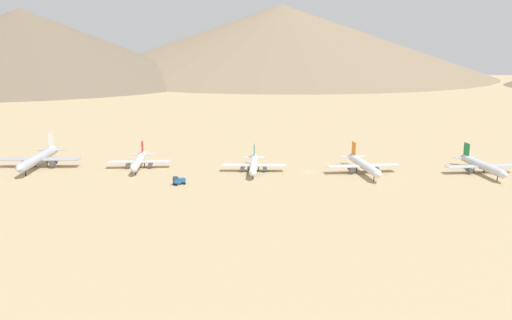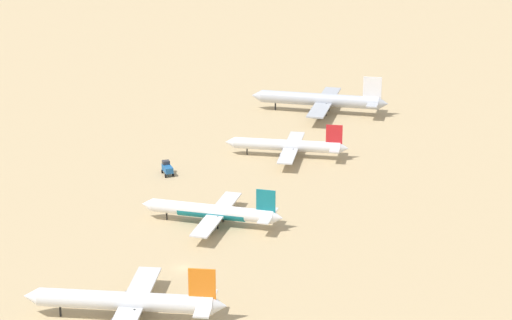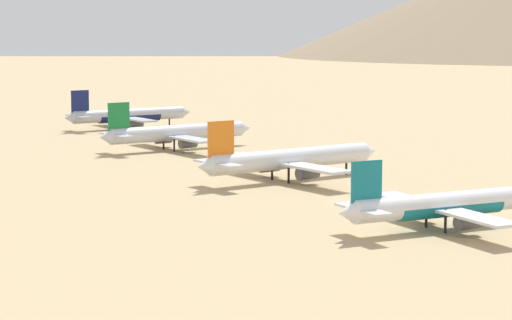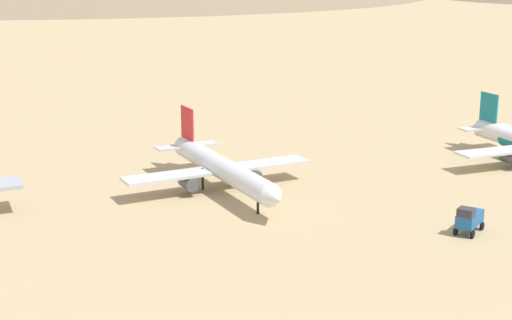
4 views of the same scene
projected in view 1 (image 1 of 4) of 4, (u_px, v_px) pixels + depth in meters
name	position (u px, v px, depth m)	size (l,w,h in m)	color
ground_plane	(308.00, 172.00, 260.96)	(1800.00, 1800.00, 0.00)	tan
parked_jet_0	(39.00, 158.00, 268.03)	(49.79, 40.47, 14.35)	#B2B7C1
parked_jet_1	(139.00, 161.00, 267.13)	(38.69, 31.32, 11.19)	silver
parked_jet_2	(254.00, 165.00, 259.78)	(38.21, 31.12, 11.02)	white
parked_jet_3	(364.00, 165.00, 256.76)	(43.19, 35.10, 12.45)	silver
parked_jet_4	(482.00, 165.00, 256.29)	(41.84, 33.96, 12.07)	silver
service_truck	(179.00, 180.00, 236.91)	(4.78, 5.70, 3.90)	#1E5999
desert_hill_0	(282.00, 40.00, 988.36)	(753.78, 753.78, 127.03)	#847056
desert_hill_1	(23.00, 46.00, 799.46)	(555.78, 555.78, 109.41)	#70604C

